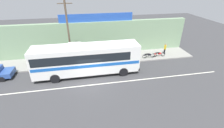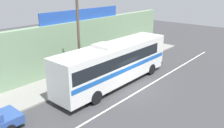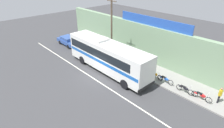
% 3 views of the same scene
% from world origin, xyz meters
% --- Properties ---
extents(ground_plane, '(70.00, 70.00, 0.00)m').
position_xyz_m(ground_plane, '(0.00, 0.00, 0.00)').
color(ground_plane, '#3A3A3D').
extents(sidewalk_slab, '(30.00, 3.60, 0.14)m').
position_xyz_m(sidewalk_slab, '(0.00, 5.20, 0.07)').
color(sidewalk_slab, gray).
rests_on(sidewalk_slab, ground_plane).
extents(storefront_facade, '(30.00, 0.70, 4.80)m').
position_xyz_m(storefront_facade, '(0.00, 7.35, 2.40)').
color(storefront_facade, gray).
rests_on(storefront_facade, ground_plane).
extents(storefront_billboard, '(10.17, 0.12, 1.10)m').
position_xyz_m(storefront_billboard, '(1.64, 7.35, 5.35)').
color(storefront_billboard, '#234CAD').
rests_on(storefront_billboard, storefront_facade).
extents(road_center_stripe, '(30.00, 0.14, 0.01)m').
position_xyz_m(road_center_stripe, '(0.00, -0.80, 0.00)').
color(road_center_stripe, silver).
rests_on(road_center_stripe, ground_plane).
extents(intercity_bus, '(11.89, 2.68, 3.78)m').
position_xyz_m(intercity_bus, '(-0.30, 1.59, 2.07)').
color(intercity_bus, silver).
rests_on(intercity_bus, ground_plane).
extents(parked_car, '(4.45, 1.91, 1.37)m').
position_xyz_m(parked_car, '(-10.85, 2.51, 0.74)').
color(parked_car, '#2D4C93').
rests_on(parked_car, ground_plane).
extents(utility_pole, '(1.60, 0.22, 8.15)m').
position_xyz_m(utility_pole, '(-2.05, 3.94, 4.35)').
color(utility_pole, brown).
rests_on(utility_pole, sidewalk_slab).
extents(motorcycle_blue, '(1.83, 0.56, 0.94)m').
position_xyz_m(motorcycle_blue, '(8.43, 4.11, 0.57)').
color(motorcycle_blue, black).
rests_on(motorcycle_blue, sidewalk_slab).
extents(motorcycle_orange, '(1.88, 0.56, 0.94)m').
position_xyz_m(motorcycle_orange, '(6.16, 4.22, 0.57)').
color(motorcycle_orange, black).
rests_on(motorcycle_orange, sidewalk_slab).
extents(motorcycle_red, '(1.92, 0.56, 0.94)m').
position_xyz_m(motorcycle_red, '(10.03, 4.22, 0.57)').
color(motorcycle_red, black).
rests_on(motorcycle_red, sidewalk_slab).
extents(motorcycle_purple, '(1.97, 0.56, 0.94)m').
position_xyz_m(motorcycle_purple, '(4.77, 4.22, 0.57)').
color(motorcycle_purple, black).
rests_on(motorcycle_purple, sidewalk_slab).
extents(pedestrian_by_curb, '(0.30, 0.48, 1.61)m').
position_xyz_m(pedestrian_by_curb, '(11.27, 4.95, 1.07)').
color(pedestrian_by_curb, black).
rests_on(pedestrian_by_curb, sidewalk_slab).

